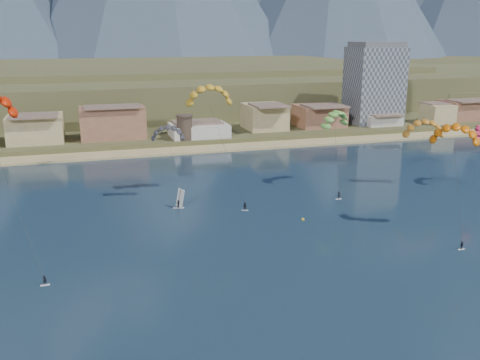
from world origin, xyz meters
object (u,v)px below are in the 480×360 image
Objects in this scene: watchtower at (185,127)px; kitesurfer_yellow at (209,92)px; kitesurfer_green at (335,117)px; kitesurfer_orange at (456,131)px; windsurfer at (179,202)px; apartment_tower at (374,83)px; buoy at (303,219)px.

kitesurfer_yellow reaches higher than watchtower.
kitesurfer_green is at bearing -1.61° from kitesurfer_yellow.
watchtower is 64.86m from kitesurfer_green.
kitesurfer_orange is (34.50, -92.24, 12.86)m from watchtower.
windsurfer is at bearing -169.43° from kitesurfer_green.
apartment_tower reaches higher than windsurfer.
buoy is (8.95, -80.62, -6.26)m from watchtower.
kitesurfer_green is 33.13× the size of buoy.
windsurfer is (-48.53, 26.53, -17.88)m from kitesurfer_orange.
buoy is at bearing -128.23° from kitesurfer_green.
kitesurfer_green is at bearing 102.89° from kitesurfer_orange.
buoy is at bearing -126.90° from apartment_tower.
buoy is (13.76, -23.40, -24.05)m from kitesurfer_yellow.
kitesurfer_orange is 58.12m from windsurfer.
buoy is at bearing -32.99° from windsurfer.
kitesurfer_yellow reaches higher than windsurfer.
watchtower is 13.50× the size of buoy.
kitesurfer_yellow is 32.26m from kitesurfer_green.
apartment_tower is 1.13× the size of kitesurfer_yellow.
watchtower is at bearing -170.07° from apartment_tower.
apartment_tower is 115.58m from kitesurfer_orange.
kitesurfer_yellow is (-4.81, -57.22, 17.79)m from watchtower.
kitesurfer_green is at bearing -126.48° from apartment_tower.
windsurfer reaches higher than buoy.
apartment_tower reaches higher than watchtower.
kitesurfer_yellow is 1.34× the size of kitesurfer_green.
kitesurfer_green is at bearing -65.34° from watchtower.
apartment_tower is 82.02m from watchtower.
apartment_tower is 110.93m from kitesurfer_yellow.
kitesurfer_yellow is 44.49× the size of buoy.
buoy is (-71.05, -94.62, -17.71)m from apartment_tower.
kitesurfer_yellow reaches higher than kitesurfer_orange.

